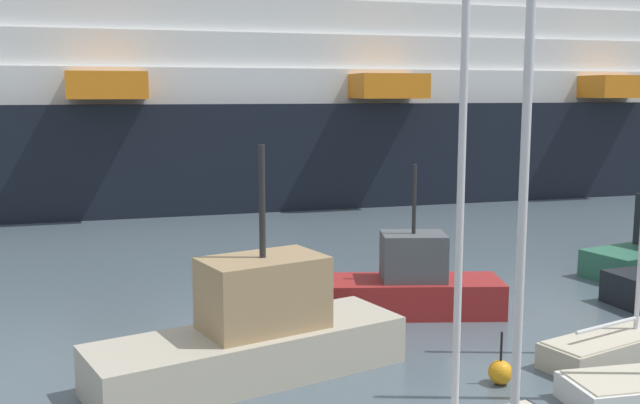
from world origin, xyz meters
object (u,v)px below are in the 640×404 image
object	(u,v)px
sailboat_2	(625,339)
channel_buoy_0	(500,372)
fishing_boat_0	(405,287)
fishing_boat_1	(254,335)
cruise_ship	(341,99)

from	to	relation	value
sailboat_2	channel_buoy_0	bearing A→B (deg)	174.47
sailboat_2	fishing_boat_0	world-z (taller)	sailboat_2
fishing_boat_1	cruise_ship	size ratio (longest dim) A/B	0.07
fishing_boat_0	channel_buoy_0	distance (m)	6.16
fishing_boat_0	fishing_boat_1	xyz separation A→B (m)	(-5.94, -3.69, 0.18)
sailboat_2	fishing_boat_1	bearing A→B (deg)	156.27
fishing_boat_1	channel_buoy_0	world-z (taller)	fishing_boat_1
channel_buoy_0	cruise_ship	distance (m)	36.99
fishing_boat_0	cruise_ship	size ratio (longest dim) A/B	0.06
sailboat_2	cruise_ship	distance (m)	35.63
fishing_boat_1	cruise_ship	world-z (taller)	cruise_ship
channel_buoy_0	cruise_ship	xyz separation A→B (m)	(8.79, 35.36, 6.40)
fishing_boat_0	cruise_ship	distance (m)	30.99
sailboat_2	cruise_ship	world-z (taller)	cruise_ship
sailboat_2	fishing_boat_0	distance (m)	6.86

